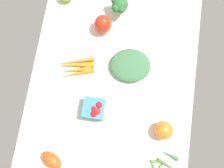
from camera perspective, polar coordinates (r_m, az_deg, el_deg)
tablecloth at (r=127.30cm, az=0.00°, el=-0.29°), size 104.00×76.00×2.00cm
bell_pepper_red at (r=130.79cm, az=-1.92°, el=12.45°), size 9.58×9.58×9.73cm
roma_tomato at (r=123.51cm, az=-12.52°, el=-15.28°), size 9.74×11.36×5.73cm
bell_pepper_orange at (r=121.49cm, az=10.75°, el=-9.49°), size 8.97×8.97×8.37cm
berry_basket at (r=121.08cm, az=-3.77°, el=-5.22°), size 9.32×9.32×7.35cm
leafy_greens_clump at (r=126.59cm, az=3.85°, el=3.92°), size 18.03×20.42×4.52cm
carrot_bunch at (r=128.33cm, az=-7.59°, el=3.58°), size 13.39×18.30×2.76cm
broccoli_head at (r=133.06cm, az=1.59°, el=16.29°), size 9.43×8.36×10.74cm
okra_pile at (r=124.81cm, az=10.49°, el=-16.11°), size 13.29×12.37×1.85cm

